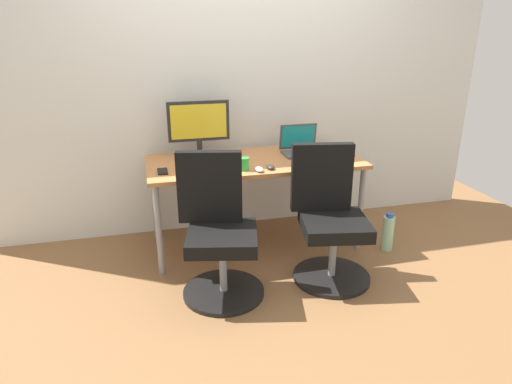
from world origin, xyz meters
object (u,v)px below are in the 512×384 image
object	(u,v)px
office_chair_right	(329,220)
coffee_mug	(243,164)
water_bottle_on_floor	(388,232)
open_laptop	(301,146)
office_chair_left	(218,233)
desktop_monitor	(199,125)

from	to	relation	value
office_chair_right	coffee_mug	size ratio (longest dim) A/B	10.22
water_bottle_on_floor	open_laptop	size ratio (longest dim) A/B	1.00
coffee_mug	water_bottle_on_floor	bearing A→B (deg)	-7.55
coffee_mug	open_laptop	bearing A→B (deg)	30.53
office_chair_right	open_laptop	bearing A→B (deg)	87.05
office_chair_left	coffee_mug	world-z (taller)	office_chair_left
office_chair_right	water_bottle_on_floor	xyz separation A→B (m)	(0.62, 0.24, -0.28)
office_chair_left	office_chair_right	size ratio (longest dim) A/B	1.00
water_bottle_on_floor	coffee_mug	bearing A→B (deg)	172.45
office_chair_right	desktop_monitor	bearing A→B (deg)	132.05
open_laptop	office_chair_right	bearing A→B (deg)	-92.95
desktop_monitor	coffee_mug	bearing A→B (deg)	-61.39
office_chair_right	water_bottle_on_floor	world-z (taller)	office_chair_right
water_bottle_on_floor	coffee_mug	size ratio (longest dim) A/B	3.37
office_chair_right	open_laptop	distance (m)	0.79
office_chair_left	office_chair_right	distance (m)	0.78
open_laptop	coffee_mug	size ratio (longest dim) A/B	3.37
office_chair_right	coffee_mug	bearing A→B (deg)	142.84
water_bottle_on_floor	desktop_monitor	xyz separation A→B (m)	(-1.38, 0.61, 0.81)
office_chair_left	water_bottle_on_floor	distance (m)	1.44
office_chair_left	open_laptop	bearing A→B (deg)	41.41
office_chair_left	office_chair_right	bearing A→B (deg)	0.04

